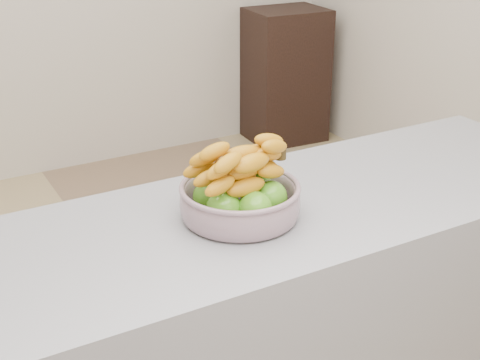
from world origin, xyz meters
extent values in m
plane|color=tan|center=(0.00, 0.00, 0.00)|extent=(4.00, 4.00, 0.00)
cube|color=gray|center=(0.00, -0.65, 0.45)|extent=(2.00, 0.60, 0.90)
cube|color=black|center=(1.65, 1.78, 0.45)|extent=(0.52, 0.43, 0.89)
cylinder|color=#A3B1C4|center=(-0.07, -0.65, 0.91)|extent=(0.25, 0.25, 0.01)
torus|color=#A3B1C4|center=(-0.07, -0.65, 0.98)|extent=(0.30, 0.30, 0.01)
sphere|color=#3A9E1B|center=(-0.07, -0.72, 0.95)|extent=(0.09, 0.09, 0.09)
sphere|color=#3A9E1B|center=(0.00, -0.69, 0.95)|extent=(0.09, 0.09, 0.09)
sphere|color=#3A9E1B|center=(0.00, -0.61, 0.95)|extent=(0.09, 0.09, 0.09)
sphere|color=#3A9E1B|center=(-0.06, -0.57, 0.95)|extent=(0.09, 0.09, 0.09)
sphere|color=#3A9E1B|center=(-0.13, -0.61, 0.95)|extent=(0.09, 0.09, 0.09)
sphere|color=#3A9E1B|center=(-0.13, -0.68, 0.95)|extent=(0.09, 0.09, 0.09)
ellipsoid|color=orange|center=(-0.08, -0.70, 1.00)|extent=(0.19, 0.06, 0.04)
ellipsoid|color=orange|center=(-0.08, -0.65, 1.00)|extent=(0.19, 0.05, 0.04)
ellipsoid|color=orange|center=(-0.07, -0.60, 1.00)|extent=(0.19, 0.07, 0.04)
ellipsoid|color=orange|center=(-0.07, -0.67, 1.04)|extent=(0.19, 0.08, 0.04)
ellipsoid|color=orange|center=(-0.07, -0.62, 1.04)|extent=(0.19, 0.08, 0.04)
ellipsoid|color=orange|center=(-0.06, -0.65, 1.07)|extent=(0.19, 0.05, 0.04)
ellipsoid|color=orange|center=(-0.06, -0.70, 1.06)|extent=(0.19, 0.09, 0.04)
cylinder|color=#382B12|center=(0.05, -0.65, 1.05)|extent=(0.03, 0.03, 0.03)
camera|label=1|loc=(-0.79, -1.93, 1.66)|focal=50.00mm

